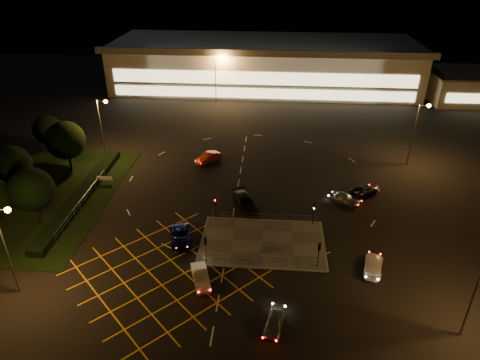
# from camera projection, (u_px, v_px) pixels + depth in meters

# --- Properties ---
(ground) EXTENTS (180.00, 180.00, 0.00)m
(ground) POSITION_uv_depth(u_px,v_px,m) (247.00, 232.00, 51.70)
(ground) COLOR black
(ground) RESTS_ON ground
(pedestrian_island) EXTENTS (14.00, 9.00, 0.12)m
(pedestrian_island) POSITION_uv_depth(u_px,v_px,m) (263.00, 242.00, 49.78)
(pedestrian_island) COLOR #4C4944
(pedestrian_island) RESTS_ON ground
(grass_verge) EXTENTS (18.00, 30.00, 0.08)m
(grass_verge) POSITION_uv_depth(u_px,v_px,m) (47.00, 196.00, 58.91)
(grass_verge) COLOR black
(grass_verge) RESTS_ON ground
(hedge) EXTENTS (2.00, 26.00, 1.00)m
(hedge) POSITION_uv_depth(u_px,v_px,m) (82.00, 195.00, 58.33)
(hedge) COLOR black
(hedge) RESTS_ON ground
(supermarket) EXTENTS (72.00, 26.50, 10.50)m
(supermarket) POSITION_uv_depth(u_px,v_px,m) (264.00, 64.00, 103.25)
(supermarket) COLOR beige
(supermarket) RESTS_ON ground
(retail_unit_a) EXTENTS (18.80, 14.80, 6.35)m
(retail_unit_a) POSITION_uv_depth(u_px,v_px,m) (472.00, 86.00, 94.01)
(retail_unit_a) COLOR beige
(retail_unit_a) RESTS_ON ground
(streetlight_sw) EXTENTS (1.78, 0.56, 10.03)m
(streetlight_sw) POSITION_uv_depth(u_px,v_px,m) (7.00, 238.00, 39.59)
(streetlight_sw) COLOR slate
(streetlight_sw) RESTS_ON ground
(streetlight_nw) EXTENTS (1.78, 0.56, 10.03)m
(streetlight_nw) POSITION_uv_depth(u_px,v_px,m) (103.00, 121.00, 65.93)
(streetlight_nw) COLOR slate
(streetlight_nw) RESTS_ON ground
(streetlight_ne) EXTENTS (1.78, 0.56, 10.03)m
(streetlight_ne) POSITION_uv_depth(u_px,v_px,m) (418.00, 126.00, 64.26)
(streetlight_ne) COLOR slate
(streetlight_ne) RESTS_ON ground
(streetlight_far_left) EXTENTS (1.78, 0.56, 10.03)m
(streetlight_far_left) POSITION_uv_depth(u_px,v_px,m) (217.00, 73.00, 91.14)
(streetlight_far_left) COLOR slate
(streetlight_far_left) RESTS_ON ground
(streetlight_far_right) EXTENTS (1.78, 0.56, 10.03)m
(streetlight_far_right) POSITION_uv_depth(u_px,v_px,m) (407.00, 74.00, 90.04)
(streetlight_far_right) COLOR slate
(streetlight_far_right) RESTS_ON ground
(signal_sw) EXTENTS (0.28, 0.30, 3.15)m
(signal_sw) POSITION_uv_depth(u_px,v_px,m) (206.00, 244.00, 45.61)
(signal_sw) COLOR black
(signal_sw) RESTS_ON pedestrian_island
(signal_se) EXTENTS (0.28, 0.30, 3.15)m
(signal_se) POSITION_uv_depth(u_px,v_px,m) (319.00, 250.00, 44.75)
(signal_se) COLOR black
(signal_se) RESTS_ON pedestrian_island
(signal_nw) EXTENTS (0.28, 0.30, 3.15)m
(signal_nw) POSITION_uv_depth(u_px,v_px,m) (215.00, 205.00, 52.58)
(signal_nw) COLOR black
(signal_nw) RESTS_ON pedestrian_island
(signal_ne) EXTENTS (0.28, 0.30, 3.15)m
(signal_ne) POSITION_uv_depth(u_px,v_px,m) (314.00, 209.00, 51.73)
(signal_ne) COLOR black
(signal_ne) RESTS_ON pedestrian_island
(tree_b) EXTENTS (5.40, 5.40, 7.35)m
(tree_b) POSITION_uv_depth(u_px,v_px,m) (11.00, 165.00, 56.98)
(tree_b) COLOR black
(tree_b) RESTS_ON ground
(tree_c) EXTENTS (5.76, 5.76, 7.84)m
(tree_c) POSITION_uv_depth(u_px,v_px,m) (66.00, 140.00, 63.53)
(tree_c) COLOR black
(tree_c) RESTS_ON ground
(tree_d) EXTENTS (4.68, 4.68, 6.37)m
(tree_d) POSITION_uv_depth(u_px,v_px,m) (47.00, 130.00, 69.65)
(tree_d) COLOR black
(tree_d) RESTS_ON ground
(tree_e) EXTENTS (5.40, 5.40, 7.35)m
(tree_e) POSITION_uv_depth(u_px,v_px,m) (31.00, 190.00, 51.31)
(tree_e) COLOR black
(tree_e) RESTS_ON ground
(car_near_silver) EXTENTS (2.26, 4.06, 1.31)m
(car_near_silver) POSITION_uv_depth(u_px,v_px,m) (274.00, 322.00, 38.49)
(car_near_silver) COLOR silver
(car_near_silver) RESTS_ON ground
(car_queue_white) EXTENTS (2.78, 4.50, 1.40)m
(car_queue_white) POSITION_uv_depth(u_px,v_px,m) (201.00, 277.00, 43.59)
(car_queue_white) COLOR #BABABA
(car_queue_white) RESTS_ON ground
(car_left_blue) EXTENTS (3.57, 5.51, 1.41)m
(car_left_blue) POSITION_uv_depth(u_px,v_px,m) (181.00, 237.00, 49.63)
(car_left_blue) COLOR #0B0E47
(car_left_blue) RESTS_ON ground
(car_far_dkgrey) EXTENTS (4.00, 5.73, 1.54)m
(car_far_dkgrey) POSITION_uv_depth(u_px,v_px,m) (245.00, 201.00, 56.34)
(car_far_dkgrey) COLOR black
(car_far_dkgrey) RESTS_ON ground
(car_right_silver) EXTENTS (4.24, 3.43, 1.36)m
(car_right_silver) POSITION_uv_depth(u_px,v_px,m) (345.00, 198.00, 57.22)
(car_right_silver) COLOR #AEB1B6
(car_right_silver) RESTS_ON ground
(car_circ_red) EXTENTS (4.02, 4.48, 1.48)m
(car_circ_red) POSITION_uv_depth(u_px,v_px,m) (208.00, 158.00, 68.03)
(car_circ_red) COLOR #96220A
(car_circ_red) RESTS_ON ground
(car_east_grey) EXTENTS (5.05, 4.74, 1.32)m
(car_east_grey) POSITION_uv_depth(u_px,v_px,m) (363.00, 191.00, 58.94)
(car_east_grey) COLOR black
(car_east_grey) RESTS_ON ground
(car_approach_white) EXTENTS (2.91, 4.82, 1.31)m
(car_approach_white) POSITION_uv_depth(u_px,v_px,m) (373.00, 265.00, 45.27)
(car_approach_white) COLOR silver
(car_approach_white) RESTS_ON ground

